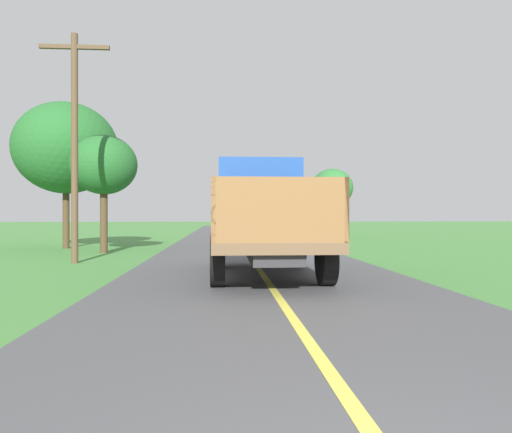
{
  "coord_description": "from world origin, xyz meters",
  "views": [
    {
      "loc": [
        -0.93,
        -1.34,
        1.45
      ],
      "look_at": [
        0.07,
        12.7,
        1.4
      ],
      "focal_mm": 33.53,
      "sensor_mm": 36.0,
      "label": 1
    }
  ],
  "objects_px": {
    "roadside_tree_near_left": "(332,188)",
    "roadside_tree_far_left": "(104,165)",
    "roadside_tree_mid_right": "(66,148)",
    "utility_pole_roadside": "(75,139)",
    "banana_truck_near": "(262,214)"
  },
  "relations": [
    {
      "from": "roadside_tree_near_left",
      "to": "roadside_tree_far_left",
      "type": "xyz_separation_m",
      "value": [
        -11.13,
        -9.8,
        0.26
      ]
    },
    {
      "from": "banana_truck_near",
      "to": "roadside_tree_near_left",
      "type": "xyz_separation_m",
      "value": [
        5.66,
        16.8,
        1.6
      ]
    },
    {
      "from": "banana_truck_near",
      "to": "utility_pole_roadside",
      "type": "xyz_separation_m",
      "value": [
        -5.37,
        3.05,
        2.26
      ]
    },
    {
      "from": "roadside_tree_near_left",
      "to": "roadside_tree_far_left",
      "type": "bearing_deg",
      "value": -138.65
    },
    {
      "from": "utility_pole_roadside",
      "to": "roadside_tree_mid_right",
      "type": "xyz_separation_m",
      "value": [
        -2.32,
        6.5,
        0.59
      ]
    },
    {
      "from": "roadside_tree_near_left",
      "to": "roadside_tree_far_left",
      "type": "relative_size",
      "value": 0.94
    },
    {
      "from": "roadside_tree_near_left",
      "to": "roadside_tree_mid_right",
      "type": "bearing_deg",
      "value": -151.53
    },
    {
      "from": "banana_truck_near",
      "to": "roadside_tree_near_left",
      "type": "height_order",
      "value": "roadside_tree_near_left"
    },
    {
      "from": "roadside_tree_mid_right",
      "to": "roadside_tree_far_left",
      "type": "bearing_deg",
      "value": -49.04
    },
    {
      "from": "banana_truck_near",
      "to": "utility_pole_roadside",
      "type": "height_order",
      "value": "utility_pole_roadside"
    },
    {
      "from": "utility_pole_roadside",
      "to": "roadside_tree_mid_right",
      "type": "bearing_deg",
      "value": 109.64
    },
    {
      "from": "roadside_tree_near_left",
      "to": "utility_pole_roadside",
      "type": "bearing_deg",
      "value": -128.76
    },
    {
      "from": "banana_truck_near",
      "to": "roadside_tree_far_left",
      "type": "xyz_separation_m",
      "value": [
        -5.47,
        7.0,
        1.86
      ]
    },
    {
      "from": "roadside_tree_far_left",
      "to": "roadside_tree_near_left",
      "type": "bearing_deg",
      "value": 41.35
    },
    {
      "from": "roadside_tree_mid_right",
      "to": "roadside_tree_far_left",
      "type": "xyz_separation_m",
      "value": [
        2.22,
        -2.56,
        -0.99
      ]
    }
  ]
}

